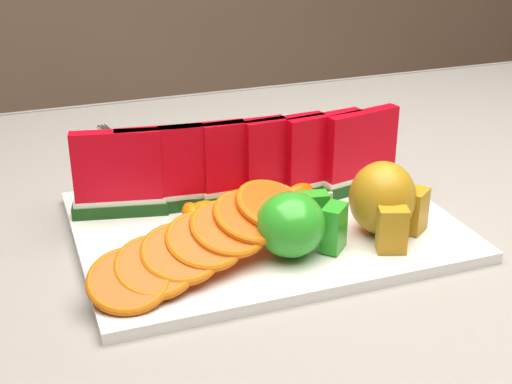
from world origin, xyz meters
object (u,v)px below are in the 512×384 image
side_plate (289,137)px  pear_cluster (385,200)px  fork (115,147)px  platter (264,225)px  apple_cluster (296,224)px

side_plate → pear_cluster: bearing=-94.9°
pear_cluster → fork: (-0.22, 0.38, -0.05)m
platter → pear_cluster: (0.11, -0.07, 0.04)m
pear_cluster → side_plate: size_ratio=0.48×
platter → fork: size_ratio=2.05×
apple_cluster → fork: apple_cluster is taller
apple_cluster → fork: size_ratio=0.55×
platter → side_plate: platter is taller
platter → fork: (-0.11, 0.31, -0.00)m
apple_cluster → side_plate: apple_cluster is taller
apple_cluster → side_plate: size_ratio=0.58×
apple_cluster → side_plate: bearing=68.5°
side_plate → platter: bearing=-118.0°
apple_cluster → pear_cluster: bearing=4.1°
platter → pear_cluster: size_ratio=4.47×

